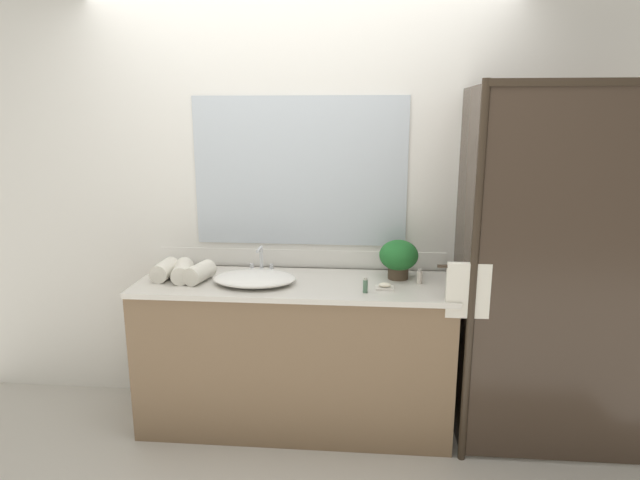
{
  "coord_description": "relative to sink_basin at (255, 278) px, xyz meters",
  "views": [
    {
      "loc": [
        0.4,
        -2.91,
        1.82
      ],
      "look_at": [
        0.15,
        0.0,
        1.15
      ],
      "focal_mm": 30.01,
      "sensor_mm": 36.0,
      "label": 1
    }
  ],
  "objects": [
    {
      "name": "amenity_bottle_body_wash",
      "position": [
        0.63,
        -0.11,
        0.01
      ],
      "size": [
        0.03,
        0.03,
        0.09
      ],
      "color": "#4C7056",
      "rests_on": "vanity_cabinet"
    },
    {
      "name": "ground_plane",
      "position": [
        0.22,
        0.05,
        -0.93
      ],
      "size": [
        8.0,
        8.0,
        0.0
      ],
      "primitive_type": "plane",
      "color": "#B7B2A8"
    },
    {
      "name": "shower_enclosure",
      "position": [
        1.5,
        -0.14,
        0.09
      ],
      "size": [
        1.2,
        0.59,
        2.0
      ],
      "color": "#2D2319",
      "rests_on": "ground_plane"
    },
    {
      "name": "potted_plant",
      "position": [
        0.82,
        0.17,
        0.1
      ],
      "size": [
        0.23,
        0.23,
        0.23
      ],
      "color": "#473828",
      "rests_on": "vanity_cabinet"
    },
    {
      "name": "wall_back_with_mirror",
      "position": [
        0.22,
        0.39,
        0.37
      ],
      "size": [
        4.4,
        0.06,
        2.6
      ],
      "color": "silver",
      "rests_on": "ground_plane"
    },
    {
      "name": "rolled_towel_near_edge",
      "position": [
        -0.54,
        0.05,
        0.02
      ],
      "size": [
        0.11,
        0.21,
        0.1
      ],
      "primitive_type": "cylinder",
      "rotation": [
        1.57,
        0.0,
        -0.02
      ],
      "color": "silver",
      "rests_on": "vanity_cabinet"
    },
    {
      "name": "amenity_bottle_shampoo",
      "position": [
        0.93,
        0.08,
        0.01
      ],
      "size": [
        0.03,
        0.03,
        0.09
      ],
      "color": "silver",
      "rests_on": "vanity_cabinet"
    },
    {
      "name": "rolled_towel_far_edge",
      "position": [
        -0.32,
        0.01,
        0.02
      ],
      "size": [
        0.15,
        0.22,
        0.11
      ],
      "primitive_type": "cylinder",
      "rotation": [
        1.57,
        0.0,
        -0.24
      ],
      "color": "silver",
      "rests_on": "vanity_cabinet"
    },
    {
      "name": "faucet",
      "position": [
        -0.0,
        0.2,
        0.02
      ],
      "size": [
        0.17,
        0.13,
        0.17
      ],
      "color": "silver",
      "rests_on": "vanity_cabinet"
    },
    {
      "name": "soap_dish",
      "position": [
        0.73,
        -0.04,
        -0.02
      ],
      "size": [
        0.1,
        0.07,
        0.04
      ],
      "color": "silver",
      "rests_on": "vanity_cabinet"
    },
    {
      "name": "sink_basin",
      "position": [
        0.0,
        0.0,
        0.0
      ],
      "size": [
        0.47,
        0.34,
        0.06
      ],
      "primitive_type": "ellipsoid",
      "color": "white",
      "rests_on": "vanity_cabinet"
    },
    {
      "name": "rolled_towel_middle",
      "position": [
        -0.43,
        0.04,
        0.02
      ],
      "size": [
        0.15,
        0.26,
        0.1
      ],
      "primitive_type": "cylinder",
      "rotation": [
        1.57,
        0.0,
        0.21
      ],
      "color": "silver",
      "rests_on": "vanity_cabinet"
    },
    {
      "name": "vanity_cabinet",
      "position": [
        0.22,
        0.06,
        -0.48
      ],
      "size": [
        1.8,
        0.58,
        0.9
      ],
      "color": "brown",
      "rests_on": "ground_plane"
    }
  ]
}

